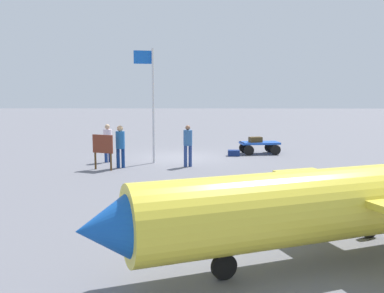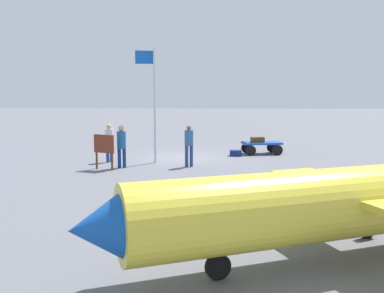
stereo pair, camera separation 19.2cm
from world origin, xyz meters
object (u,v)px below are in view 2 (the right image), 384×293
(suitcase_grey, at_px, (258,140))
(flagpole, at_px, (153,96))
(suitcase_tan, at_px, (236,153))
(airplane_near, at_px, (348,202))
(worker_trailing, at_px, (109,139))
(worker_lead, at_px, (189,142))
(luggage_cart, at_px, (261,145))
(worker_supervisor, at_px, (122,143))
(signboard, at_px, (104,147))

(suitcase_grey, height_order, flagpole, flagpole)
(suitcase_tan, xyz_separation_m, airplane_near, (-1.08, 12.84, 0.95))
(worker_trailing, xyz_separation_m, flagpole, (-1.95, 0.16, 1.88))
(airplane_near, bearing_deg, worker_trailing, -58.20)
(suitcase_tan, xyz_separation_m, worker_lead, (2.15, 3.04, 0.88))
(luggage_cart, xyz_separation_m, suitcase_tan, (1.32, 0.73, -0.29))
(suitcase_tan, height_order, airplane_near, airplane_near)
(worker_supervisor, bearing_deg, signboard, 36.28)
(worker_lead, bearing_deg, suitcase_grey, -131.85)
(airplane_near, bearing_deg, worker_lead, -71.76)
(luggage_cart, height_order, suitcase_grey, suitcase_grey)
(suitcase_grey, relative_size, worker_supervisor, 0.40)
(worker_supervisor, bearing_deg, worker_trailing, -60.37)
(luggage_cart, distance_m, worker_trailing, 7.52)
(luggage_cart, height_order, airplane_near, airplane_near)
(luggage_cart, height_order, suitcase_tan, luggage_cart)
(luggage_cart, bearing_deg, airplane_near, 88.97)
(suitcase_grey, bearing_deg, worker_supervisor, 33.41)
(worker_trailing, relative_size, signboard, 1.20)
(worker_lead, xyz_separation_m, airplane_near, (-3.23, 9.80, 0.07))
(worker_lead, relative_size, worker_supervisor, 0.99)
(suitcase_tan, relative_size, worker_supervisor, 0.32)
(luggage_cart, bearing_deg, flagpole, 28.98)
(luggage_cart, height_order, flagpole, flagpole)
(signboard, bearing_deg, worker_trailing, -84.05)
(luggage_cart, distance_m, airplane_near, 13.58)
(suitcase_grey, xyz_separation_m, worker_supervisor, (6.00, 3.96, 0.30))
(luggage_cart, distance_m, suitcase_grey, 0.38)
(worker_lead, distance_m, worker_supervisor, 2.75)
(suitcase_grey, relative_size, airplane_near, 0.07)
(worker_trailing, bearing_deg, flagpole, 175.41)
(signboard, bearing_deg, flagpole, -135.55)
(luggage_cart, bearing_deg, worker_lead, 47.32)
(worker_lead, relative_size, signboard, 1.23)
(flagpole, height_order, signboard, flagpole)
(worker_lead, distance_m, worker_trailing, 3.71)
(luggage_cart, relative_size, worker_trailing, 1.21)
(worker_lead, relative_size, airplane_near, 0.18)
(luggage_cart, xyz_separation_m, signboard, (6.82, 4.52, 0.48))
(worker_supervisor, xyz_separation_m, flagpole, (-1.14, -1.27, 1.85))
(suitcase_tan, height_order, worker_supervisor, worker_supervisor)
(worker_lead, bearing_deg, luggage_cart, -132.68)
(luggage_cart, xyz_separation_m, worker_lead, (3.47, 3.77, 0.59))
(worker_trailing, height_order, airplane_near, airplane_near)
(worker_supervisor, bearing_deg, worker_lead, -173.60)
(suitcase_grey, bearing_deg, worker_trailing, 20.40)
(worker_supervisor, bearing_deg, airplane_near, 122.12)
(worker_supervisor, relative_size, flagpole, 0.35)
(luggage_cart, height_order, worker_lead, worker_lead)
(worker_trailing, height_order, worker_supervisor, worker_supervisor)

